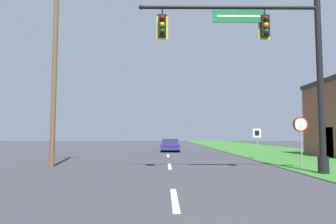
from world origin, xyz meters
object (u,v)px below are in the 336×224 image
object	(u,v)px
stop_sign	(301,130)
signal_mast	(277,61)
route_sign_post	(257,137)
utility_pole_near	(55,59)
car_ahead	(170,145)

from	to	relation	value
stop_sign	signal_mast	bearing A→B (deg)	-132.05
stop_sign	route_sign_post	bearing A→B (deg)	93.95
utility_pole_near	route_sign_post	bearing A→B (deg)	21.94
route_sign_post	utility_pole_near	bearing A→B (deg)	-158.06
utility_pole_near	stop_sign	bearing A→B (deg)	-4.02
signal_mast	car_ahead	size ratio (longest dim) A/B	1.88
car_ahead	signal_mast	bearing A→B (deg)	-76.26
utility_pole_near	signal_mast	bearing A→B (deg)	-15.66
utility_pole_near	car_ahead	bearing A→B (deg)	66.29
stop_sign	route_sign_post	distance (m)	5.78
car_ahead	stop_sign	bearing A→B (deg)	-68.14
route_sign_post	stop_sign	bearing A→B (deg)	-86.05
signal_mast	car_ahead	world-z (taller)	signal_mast
route_sign_post	utility_pole_near	world-z (taller)	utility_pole_near
car_ahead	stop_sign	xyz separation A→B (m)	(6.16, -15.35, 1.26)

